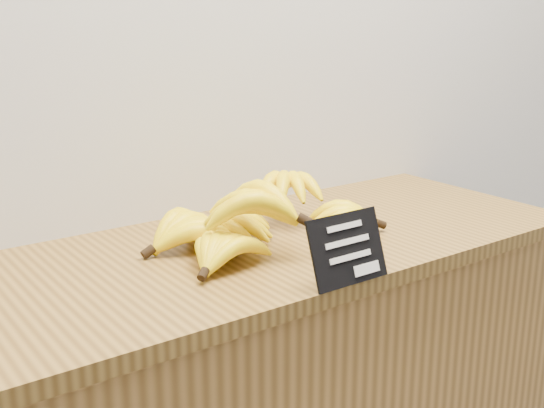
% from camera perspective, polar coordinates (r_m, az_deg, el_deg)
% --- Properties ---
extents(counter_top, '(1.35, 0.54, 0.03)m').
position_cam_1_polar(counter_top, '(1.34, -1.25, -3.85)').
color(counter_top, olive).
rests_on(counter_top, counter).
extents(chalkboard_sign, '(0.15, 0.05, 0.11)m').
position_cam_1_polar(chalkboard_sign, '(1.14, 6.35, -3.76)').
color(chalkboard_sign, black).
rests_on(chalkboard_sign, counter_top).
extents(banana_pile, '(0.48, 0.34, 0.13)m').
position_cam_1_polar(banana_pile, '(1.31, -1.61, -1.30)').
color(banana_pile, '#FFE60A').
rests_on(banana_pile, counter_top).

